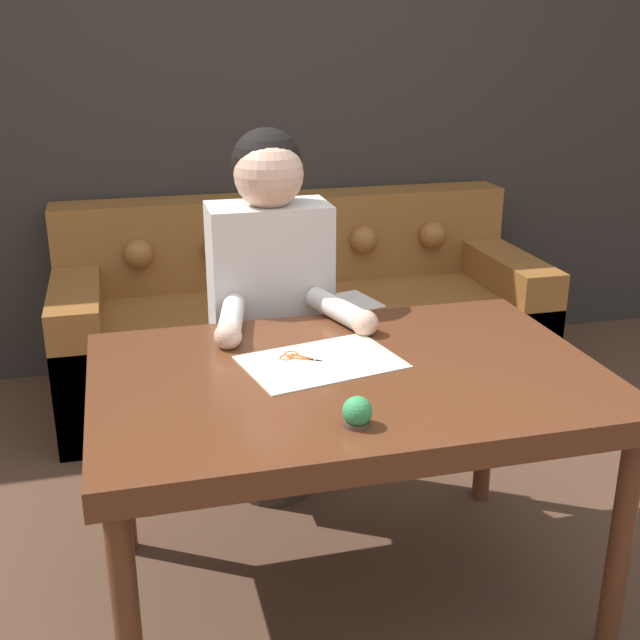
% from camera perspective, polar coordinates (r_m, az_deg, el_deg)
% --- Properties ---
extents(ground_plane, '(16.00, 16.00, 0.00)m').
position_cam_1_polar(ground_plane, '(2.52, 4.35, -18.89)').
color(ground_plane, '#4C3323').
extents(wall_back, '(8.00, 0.06, 2.60)m').
position_cam_1_polar(wall_back, '(3.88, -4.73, 15.77)').
color(wall_back, '#2D2823').
rests_on(wall_back, ground_plane).
extents(dining_table, '(1.35, 0.90, 0.73)m').
position_cam_1_polar(dining_table, '(2.17, 2.02, -5.34)').
color(dining_table, '#562D19').
rests_on(dining_table, ground_plane).
extents(couch, '(2.14, 0.87, 0.85)m').
position_cam_1_polar(couch, '(3.69, -1.47, -0.26)').
color(couch, brown).
rests_on(couch, ground_plane).
extents(person, '(0.49, 0.57, 1.29)m').
position_cam_1_polar(person, '(2.71, -3.49, 0.31)').
color(person, '#33281E').
rests_on(person, ground_plane).
extents(pattern_paper_main, '(0.46, 0.36, 0.00)m').
position_cam_1_polar(pattern_paper_main, '(2.19, 0.08, -3.00)').
color(pattern_paper_main, beige).
rests_on(pattern_paper_main, dining_table).
extents(scissors, '(0.20, 0.18, 0.01)m').
position_cam_1_polar(scissors, '(2.21, -1.09, -2.79)').
color(scissors, silver).
rests_on(scissors, dining_table).
extents(pin_cushion, '(0.07, 0.07, 0.07)m').
position_cam_1_polar(pin_cushion, '(1.84, 2.67, -6.60)').
color(pin_cushion, '#4C3828').
rests_on(pin_cushion, dining_table).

